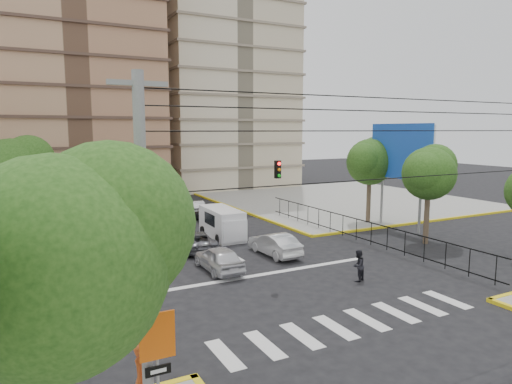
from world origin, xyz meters
TOP-DOWN VIEW (x-y plane):
  - ground at (0.00, 0.00)m, footprint 160.00×160.00m
  - sidewalk_ne at (20.00, 20.00)m, footprint 26.00×26.00m
  - crosswalk_stripes at (0.00, -6.00)m, footprint 12.00×2.40m
  - stop_line at (0.00, 1.20)m, footprint 13.00×0.40m
  - tower_beige at (14.00, 40.00)m, footprint 17.00×16.00m
  - park_fence at (9.00, 4.50)m, footprint 0.10×22.50m
  - billboard at (14.45, 6.00)m, footprint 0.36×6.20m
  - tree_sw_near at (-10.90, -9.99)m, footprint 5.63×4.60m
  - tree_park_a at (13.08, 2.01)m, footprint 4.41×3.60m
  - tree_park_c at (14.09, 9.01)m, footprint 4.65×3.80m
  - tree_tudor at (-11.90, 16.01)m, footprint 5.39×4.40m
  - traffic_light_nw at (-7.80, 7.80)m, footprint 0.28×0.22m
  - traffic_light_hanging at (0.00, -2.04)m, footprint 18.00×9.12m
  - utility_pole_sw at (-9.00, -9.00)m, footprint 1.40×0.28m
  - district_sign at (-8.80, -9.24)m, footprint 0.90×0.12m
  - van_right_lane at (1.23, 9.83)m, footprint 2.02×4.81m
  - van_left_lane at (-1.00, 19.31)m, footprint 2.27×5.40m
  - car_silver_front_left at (-2.04, 2.90)m, footprint 1.68×4.17m
  - car_white_front_right at (2.29, 4.24)m, footprint 1.65×4.34m
  - car_grey_mid_left at (-1.64, 7.70)m, footprint 2.48×4.63m
  - car_silver_rear_left at (-2.87, 14.26)m, footprint 1.98×4.53m
  - car_darkgrey_mid_right at (2.45, 15.57)m, footprint 1.68×4.12m
  - car_white_rear_right at (2.86, 19.98)m, footprint 1.88×3.87m
  - pedestrian_sw_corner at (-8.91, -8.00)m, footprint 0.78×0.80m
  - pedestrian_crosswalk at (3.65, -2.04)m, footprint 0.99×0.90m

SIDE VIEW (x-z plane):
  - ground at x=0.00m, z-range 0.00..0.00m
  - park_fence at x=9.00m, z-range -0.83..0.83m
  - crosswalk_stripes at x=0.00m, z-range 0.00..0.01m
  - stop_line at x=0.00m, z-range 0.00..0.01m
  - sidewalk_ne at x=20.00m, z-range 0.00..0.15m
  - car_white_rear_right at x=2.86m, z-range 0.00..1.22m
  - car_grey_mid_left at x=-1.64m, z-range 0.00..1.24m
  - car_silver_rear_left at x=-2.87m, z-range 0.00..1.30m
  - car_darkgrey_mid_right at x=2.45m, z-range 0.00..1.40m
  - car_white_front_right at x=2.29m, z-range 0.00..1.41m
  - car_silver_front_left at x=-2.04m, z-range 0.00..1.42m
  - pedestrian_crosswalk at x=3.65m, z-range 0.00..1.66m
  - van_right_lane at x=1.23m, z-range -0.03..2.11m
  - pedestrian_sw_corner at x=-8.91m, z-range 0.15..2.00m
  - van_left_lane at x=-1.00m, z-range -0.03..2.37m
  - district_sign at x=-8.80m, z-range 0.85..4.05m
  - traffic_light_nw at x=-7.80m, z-range 0.91..5.31m
  - utility_pole_sw at x=-9.00m, z-range 0.27..9.27m
  - tree_park_a at x=13.08m, z-range 1.60..8.42m
  - tree_tudor at x=-11.90m, z-range 1.50..8.93m
  - tree_sw_near at x=-10.90m, z-range 1.48..9.06m
  - tree_park_c at x=14.09m, z-range 1.71..8.96m
  - traffic_light_hanging at x=0.00m, z-range 5.44..6.36m
  - billboard at x=14.45m, z-range 1.95..10.05m
  - tower_beige at x=14.00m, z-range 0.00..48.00m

